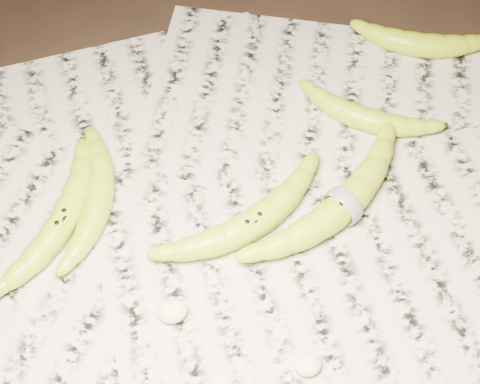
{
  "coord_description": "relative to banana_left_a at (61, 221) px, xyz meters",
  "views": [
    {
      "loc": [
        -0.04,
        -0.38,
        0.71
      ],
      "look_at": [
        0.02,
        0.02,
        0.05
      ],
      "focal_mm": 50.0,
      "sensor_mm": 36.0,
      "label": 1
    }
  ],
  "objects": [
    {
      "name": "ground",
      "position": [
        0.19,
        -0.03,
        -0.03
      ],
      "size": [
        3.0,
        3.0,
        0.0
      ],
      "primitive_type": "plane",
      "color": "black",
      "rests_on": "ground"
    },
    {
      "name": "newspaper_patch",
      "position": [
        0.2,
        -0.03,
        -0.02
      ],
      "size": [
        0.9,
        0.7,
        0.01
      ],
      "primitive_type": "cube",
      "color": "#BAB59F",
      "rests_on": "ground"
    },
    {
      "name": "banana_left_a",
      "position": [
        0.0,
        0.0,
        0.0
      ],
      "size": [
        0.15,
        0.2,
        0.03
      ],
      "primitive_type": null,
      "rotation": [
        0.0,
        0.0,
        1.05
      ],
      "color": "#AFCC19",
      "rests_on": "newspaper_patch"
    },
    {
      "name": "banana_left_b",
      "position": [
        0.05,
        0.03,
        -0.0
      ],
      "size": [
        0.09,
        0.18,
        0.03
      ],
      "primitive_type": null,
      "rotation": [
        0.0,
        0.0,
        1.36
      ],
      "color": "#AFCC19",
      "rests_on": "newspaper_patch"
    },
    {
      "name": "banana_center",
      "position": [
        0.22,
        -0.04,
        0.0
      ],
      "size": [
        0.21,
        0.15,
        0.04
      ],
      "primitive_type": null,
      "rotation": [
        0.0,
        0.0,
        0.45
      ],
      "color": "#AFCC19",
      "rests_on": "newspaper_patch"
    },
    {
      "name": "banana_taped",
      "position": [
        0.33,
        -0.03,
        0.0
      ],
      "size": [
        0.23,
        0.19,
        0.04
      ],
      "primitive_type": null,
      "rotation": [
        0.0,
        0.0,
        0.62
      ],
      "color": "#AFCC19",
      "rests_on": "newspaper_patch"
    },
    {
      "name": "banana_upper_a",
      "position": [
        0.39,
        0.1,
        -0.0
      ],
      "size": [
        0.17,
        0.13,
        0.03
      ],
      "primitive_type": null,
      "rotation": [
        0.0,
        0.0,
        -0.55
      ],
      "color": "#AFCC19",
      "rests_on": "newspaper_patch"
    },
    {
      "name": "banana_upper_b",
      "position": [
        0.5,
        0.21,
        0.0
      ],
      "size": [
        0.18,
        0.1,
        0.04
      ],
      "primitive_type": null,
      "rotation": [
        0.0,
        0.0,
        -0.3
      ],
      "color": "#AFCC19",
      "rests_on": "newspaper_patch"
    },
    {
      "name": "measuring_tape",
      "position": [
        0.33,
        -0.03,
        0.0
      ],
      "size": [
        0.03,
        0.04,
        0.05
      ],
      "primitive_type": "torus",
      "rotation": [
        0.0,
        1.57,
        0.62
      ],
      "color": "white",
      "rests_on": "newspaper_patch"
    },
    {
      "name": "flesh_chunk_a",
      "position": [
        0.12,
        -0.13,
        -0.01
      ],
      "size": [
        0.03,
        0.03,
        0.02
      ],
      "primitive_type": "ellipsoid",
      "color": "beige",
      "rests_on": "newspaper_patch"
    },
    {
      "name": "flesh_chunk_c",
      "position": [
        0.25,
        -0.21,
        -0.01
      ],
      "size": [
        0.03,
        0.02,
        0.02
      ],
      "primitive_type": "ellipsoid",
      "color": "beige",
      "rests_on": "newspaper_patch"
    }
  ]
}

